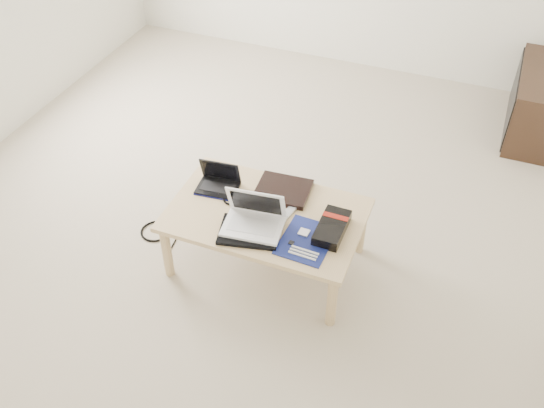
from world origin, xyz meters
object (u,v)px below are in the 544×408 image
at_px(media_cabinet, 540,103).
at_px(netbook, 218,182).
at_px(white_laptop, 254,218).
at_px(coffee_table, 266,219).
at_px(gpu_box, 332,228).

bearing_deg(media_cabinet, netbook, -132.07).
distance_m(media_cabinet, white_laptop, 2.62).
xyz_separation_m(coffee_table, media_cabinet, (1.41, 2.06, -0.10)).
distance_m(media_cabinet, gpu_box, 2.31).
xyz_separation_m(coffee_table, white_laptop, (-0.02, -0.13, 0.12)).
relative_size(white_laptop, gpu_box, 1.21).
distance_m(coffee_table, media_cabinet, 2.50).
height_order(white_laptop, gpu_box, white_laptop).
height_order(coffee_table, netbook, netbook).
bearing_deg(white_laptop, gpu_box, 16.20).
xyz_separation_m(netbook, white_laptop, (0.33, -0.24, 0.03)).
bearing_deg(media_cabinet, gpu_box, -116.22).
height_order(media_cabinet, netbook, netbook).
distance_m(coffee_table, white_laptop, 0.18).
height_order(coffee_table, white_laptop, white_laptop).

